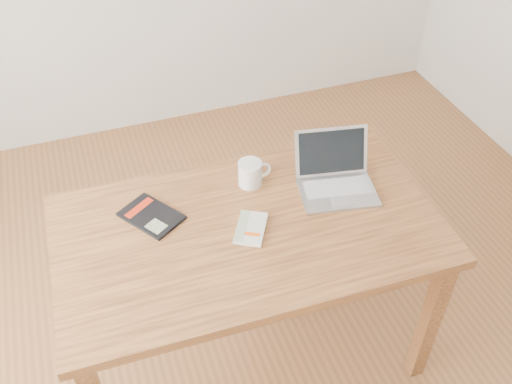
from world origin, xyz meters
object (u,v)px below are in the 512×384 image
object	(u,v)px
laptop	(336,177)
coffee_mug	(251,173)
desk	(249,243)
white_guidebook	(251,228)
black_guidebook	(151,216)

from	to	relation	value
laptop	coffee_mug	distance (m)	0.33
desk	white_guidebook	bearing A→B (deg)	-81.10
desk	laptop	distance (m)	0.42
black_guidebook	laptop	distance (m)	0.71
white_guidebook	black_guidebook	world-z (taller)	white_guidebook
white_guidebook	laptop	xyz separation A→B (m)	(0.39, 0.12, 0.04)
black_guidebook	laptop	xyz separation A→B (m)	(0.71, -0.07, 0.04)
black_guidebook	laptop	world-z (taller)	laptop
laptop	coffee_mug	world-z (taller)	laptop
black_guidebook	coffee_mug	world-z (taller)	coffee_mug
black_guidebook	coffee_mug	size ratio (longest dim) A/B	1.95
desk	coffee_mug	xyz separation A→B (m)	(0.09, 0.22, 0.14)
laptop	coffee_mug	bearing A→B (deg)	168.66
desk	laptop	size ratio (longest dim) A/B	4.22
white_guidebook	coffee_mug	bearing A→B (deg)	99.63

